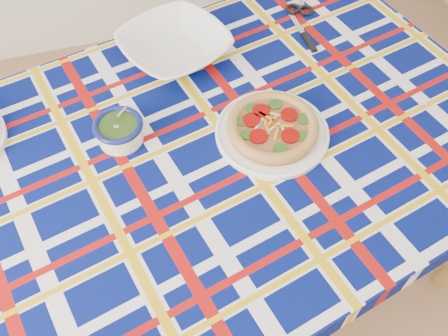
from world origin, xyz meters
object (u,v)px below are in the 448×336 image
object	(u,v)px
main_focaccia_plate	(273,127)
serving_bowl	(175,47)
dining_table	(200,171)
pesto_bowl	(119,129)

from	to	relation	value
main_focaccia_plate	serving_bowl	xyz separation A→B (m)	(-0.18, 0.38, 0.01)
dining_table	pesto_bowl	bearing A→B (deg)	136.71
serving_bowl	main_focaccia_plate	bearing A→B (deg)	-64.60
pesto_bowl	serving_bowl	distance (m)	0.36
serving_bowl	pesto_bowl	bearing A→B (deg)	-127.35
main_focaccia_plate	serving_bowl	world-z (taller)	serving_bowl
dining_table	serving_bowl	size ratio (longest dim) A/B	6.12
pesto_bowl	main_focaccia_plate	bearing A→B (deg)	-14.00
dining_table	pesto_bowl	world-z (taller)	pesto_bowl
dining_table	pesto_bowl	distance (m)	0.25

